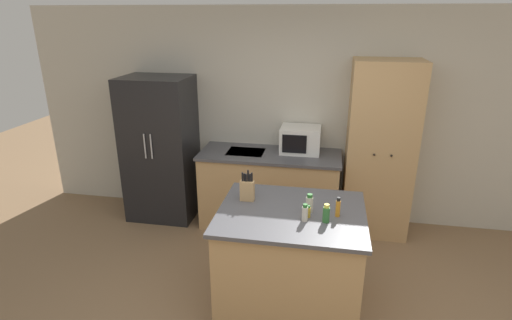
{
  "coord_description": "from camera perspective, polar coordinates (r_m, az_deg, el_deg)",
  "views": [
    {
      "loc": [
        0.19,
        -2.48,
        2.5
      ],
      "look_at": [
        -0.53,
        1.4,
        1.05
      ],
      "focal_mm": 28.0,
      "sensor_mm": 36.0,
      "label": 1
    }
  ],
  "objects": [
    {
      "name": "pantry_cabinet",
      "position": [
        4.79,
        17.26,
        1.28
      ],
      "size": [
        0.75,
        0.56,
        2.05
      ],
      "color": "tan",
      "rests_on": "ground_plane"
    },
    {
      "name": "back_counter",
      "position": [
        4.94,
        1.93,
        -4.12
      ],
      "size": [
        1.68,
        0.69,
        0.94
      ],
      "color": "tan",
      "rests_on": "ground_plane"
    },
    {
      "name": "refrigerator",
      "position": [
        5.16,
        -13.46,
        1.54
      ],
      "size": [
        0.82,
        0.67,
        1.8
      ],
      "color": "black",
      "rests_on": "ground_plane"
    },
    {
      "name": "spice_bottle_short_red",
      "position": [
        3.35,
        7.65,
        -6.2
      ],
      "size": [
        0.06,
        0.06,
        0.16
      ],
      "color": "beige",
      "rests_on": "kitchen_island"
    },
    {
      "name": "microwave",
      "position": [
        4.79,
        6.37,
        2.92
      ],
      "size": [
        0.47,
        0.38,
        0.31
      ],
      "color": "white",
      "rests_on": "back_counter"
    },
    {
      "name": "wall_back",
      "position": [
        4.96,
        8.01,
        5.98
      ],
      "size": [
        7.2,
        0.06,
        2.6
      ],
      "color": "beige",
      "rests_on": "ground_plane"
    },
    {
      "name": "spice_bottle_pale_salt",
      "position": [
        3.28,
        7.45,
        -7.34
      ],
      "size": [
        0.04,
        0.04,
        0.1
      ],
      "color": "gold",
      "rests_on": "kitchen_island"
    },
    {
      "name": "kitchen_island",
      "position": [
        3.62,
        4.86,
        -13.93
      ],
      "size": [
        1.23,
        1.0,
        0.95
      ],
      "color": "tan",
      "rests_on": "ground_plane"
    },
    {
      "name": "knife_block",
      "position": [
        3.51,
        -1.26,
        -4.26
      ],
      "size": [
        0.12,
        0.07,
        0.29
      ],
      "color": "tan",
      "rests_on": "kitchen_island"
    },
    {
      "name": "spice_bottle_tall_dark",
      "position": [
        3.32,
        11.63,
        -6.67
      ],
      "size": [
        0.04,
        0.04,
        0.17
      ],
      "color": "orange",
      "rests_on": "kitchen_island"
    },
    {
      "name": "spice_bottle_amber_oil",
      "position": [
        3.22,
        10.0,
        -7.57
      ],
      "size": [
        0.06,
        0.06,
        0.15
      ],
      "color": "#337033",
      "rests_on": "kitchen_island"
    },
    {
      "name": "spice_bottle_green_herb",
      "position": [
        3.21,
        7.0,
        -7.53
      ],
      "size": [
        0.05,
        0.05,
        0.15
      ],
      "color": "beige",
      "rests_on": "kitchen_island"
    }
  ]
}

